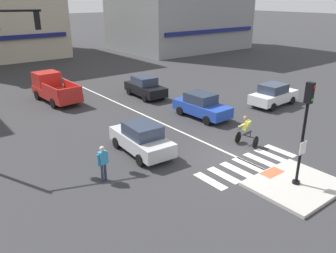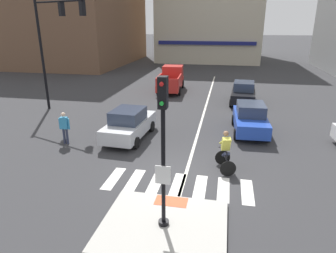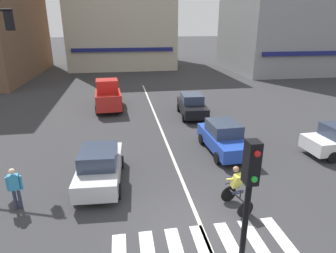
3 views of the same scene
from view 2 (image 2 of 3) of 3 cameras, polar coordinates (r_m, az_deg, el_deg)
ground_plane at (r=12.41m, az=2.51°, el=-9.12°), size 300.00×300.00×0.00m
traffic_island at (r=9.52m, az=-0.83°, el=-18.43°), size 3.76×3.15×0.15m
tactile_pad_front at (r=10.45m, az=0.60°, el=-14.06°), size 1.10×0.60×0.01m
signal_pole at (r=8.13m, az=-0.94°, el=-2.85°), size 0.44×0.38×4.46m
crosswalk_stripe_a at (r=12.31m, az=-10.30°, el=-9.68°), size 0.44×1.80×0.01m
crosswalk_stripe_b at (r=12.05m, az=-6.41°, el=-10.16°), size 0.44×1.80×0.01m
crosswalk_stripe_c at (r=11.84m, az=-2.34°, el=-10.62°), size 0.44×1.80×0.01m
crosswalk_stripe_d at (r=11.69m, az=1.87°, el=-11.03°), size 0.44×1.80×0.01m
crosswalk_stripe_e at (r=11.60m, az=6.17°, el=-11.39°), size 0.44×1.80×0.01m
crosswalk_stripe_f at (r=11.58m, az=10.53°, el=-11.69°), size 0.44×1.80×0.01m
crosswalk_stripe_g at (r=11.62m, az=14.88°, el=-11.93°), size 0.44×1.80×0.01m
lane_centre_line at (r=21.67m, az=7.07°, el=3.32°), size 0.14×28.00×0.01m
traffic_light_mast at (r=21.53m, az=-21.16°, el=15.69°), size 4.29×1.72×7.35m
building_corner_left at (r=54.11m, az=8.36°, el=22.13°), size 16.01×18.89×17.58m
building_far_block at (r=49.77m, az=-18.69°, el=20.70°), size 18.73×21.69×15.93m
car_black_eastbound_far at (r=23.66m, az=14.16°, el=6.24°), size 2.03×4.19×1.64m
car_blue_eastbound_mid at (r=17.37m, az=15.40°, el=1.51°), size 1.96×4.16×1.64m
car_silver_westbound_near at (r=15.96m, az=-7.42°, el=0.49°), size 2.03×4.19×1.64m
pickup_truck_red_westbound_distant at (r=27.47m, az=0.64°, el=8.92°), size 2.28×5.20×2.08m
cyclist at (r=12.66m, az=10.93°, el=-4.50°), size 0.89×1.21×1.68m
pedestrian_at_curb_left at (r=15.92m, az=-19.14°, el=0.17°), size 0.55×0.25×1.67m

